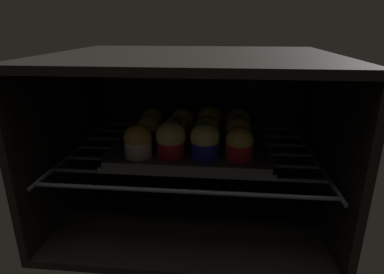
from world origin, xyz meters
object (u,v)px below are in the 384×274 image
(baking_tray, at_px, (192,148))
(muffin_row0_col3, at_px, (240,144))
(muffin_row0_col1, at_px, (171,140))
(muffin_row2_col1, at_px, (182,123))
(muffin_row1_col0, at_px, (149,131))
(muffin_row2_col0, at_px, (152,122))
(muffin_row1_col2, at_px, (207,132))
(muffin_row0_col2, at_px, (205,141))
(muffin_row1_col1, at_px, (176,131))
(muffin_row0_col0, at_px, (138,142))
(muffin_row2_col3, at_px, (238,124))
(muffin_row1_col3, at_px, (238,133))
(muffin_row2_col2, at_px, (209,122))

(baking_tray, xyz_separation_m, muffin_row0_col3, (0.10, -0.07, 0.04))
(muffin_row0_col1, bearing_deg, muffin_row2_col1, 86.91)
(muffin_row2_col1, bearing_deg, muffin_row1_col0, -136.76)
(muffin_row2_col0, bearing_deg, muffin_row1_col2, -26.42)
(muffin_row0_col1, relative_size, muffin_row0_col2, 0.95)
(muffin_row1_col0, relative_size, muffin_row1_col1, 0.96)
(muffin_row0_col0, relative_size, muffin_row0_col1, 0.91)
(muffin_row0_col2, height_order, muffin_row2_col3, muffin_row0_col2)
(muffin_row1_col2, bearing_deg, muffin_row2_col0, 153.58)
(muffin_row0_col1, relative_size, muffin_row2_col3, 1.07)
(muffin_row0_col2, height_order, muffin_row1_col2, muffin_row0_col2)
(muffin_row1_col0, bearing_deg, baking_tray, -1.74)
(muffin_row2_col0, bearing_deg, muffin_row0_col2, -44.49)
(muffin_row0_col3, bearing_deg, muffin_row2_col1, 134.58)
(muffin_row0_col2, height_order, muffin_row2_col0, muffin_row0_col2)
(muffin_row0_col0, bearing_deg, muffin_row1_col3, 18.98)
(muffin_row1_col3, xyz_separation_m, muffin_row2_col0, (-0.21, 0.07, -0.00))
(muffin_row0_col1, distance_m, muffin_row2_col3, 0.20)
(muffin_row1_col1, bearing_deg, muffin_row2_col3, 26.21)
(muffin_row0_col0, distance_m, muffin_row1_col2, 0.16)
(baking_tray, relative_size, muffin_row1_col0, 5.14)
(muffin_row0_col2, height_order, muffin_row1_col0, muffin_row0_col2)
(muffin_row2_col3, bearing_deg, muffin_row1_col0, -161.71)
(muffin_row0_col2, distance_m, muffin_row2_col3, 0.15)
(muffin_row1_col2, distance_m, muffin_row2_col1, 0.09)
(muffin_row2_col3, bearing_deg, muffin_row2_col1, -178.77)
(muffin_row2_col3, bearing_deg, muffin_row0_col3, -90.52)
(muffin_row1_col3, bearing_deg, muffin_row2_col2, 134.07)
(muffin_row2_col0, height_order, muffin_row2_col2, muffin_row2_col2)
(muffin_row0_col1, height_order, muffin_row2_col3, muffin_row0_col1)
(muffin_row1_col2, distance_m, muffin_row2_col2, 0.07)
(muffin_row1_col0, bearing_deg, muffin_row0_col1, -48.23)
(muffin_row1_col1, relative_size, muffin_row2_col1, 0.99)
(muffin_row0_col2, xyz_separation_m, muffin_row2_col3, (0.07, 0.13, -0.00))
(baking_tray, bearing_deg, muffin_row1_col0, 178.26)
(muffin_row0_col1, distance_m, muffin_row1_col0, 0.09)
(baking_tray, height_order, muffin_row1_col2, muffin_row1_col2)
(muffin_row1_col2, relative_size, muffin_row2_col3, 0.99)
(muffin_row0_col2, distance_m, muffin_row1_col0, 0.15)
(muffin_row1_col0, height_order, muffin_row1_col3, muffin_row1_col3)
(baking_tray, distance_m, muffin_row2_col1, 0.08)
(baking_tray, distance_m, muffin_row0_col3, 0.13)
(muffin_row0_col3, distance_m, muffin_row1_col0, 0.21)
(muffin_row2_col0, distance_m, muffin_row2_col2, 0.14)
(muffin_row2_col2, xyz_separation_m, muffin_row2_col3, (0.07, 0.00, -0.00))
(baking_tray, distance_m, muffin_row2_col0, 0.13)
(muffin_row2_col3, bearing_deg, muffin_row1_col2, -135.45)
(muffin_row1_col1, relative_size, muffin_row1_col3, 0.90)
(muffin_row0_col3, xyz_separation_m, muffin_row1_col1, (-0.14, 0.07, 0.00))
(baking_tray, height_order, muffin_row0_col3, muffin_row0_col3)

